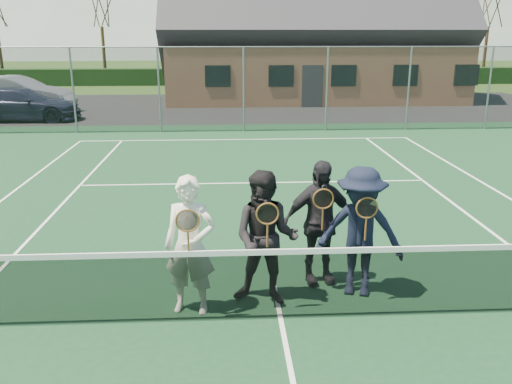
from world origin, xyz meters
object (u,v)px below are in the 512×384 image
car_b (17,95)px  clubhouse (311,22)px  tennis_net (281,281)px  player_b (266,238)px  player_c (319,222)px  player_d (360,232)px  car_c (22,104)px  player_a (190,246)px

car_b → clubhouse: bearing=-64.8°
tennis_net → player_b: bearing=108.1°
tennis_net → clubhouse: (4.00, 24.00, 3.45)m
player_c → clubhouse: bearing=81.7°
car_b → clubhouse: clubhouse is taller
player_d → clubhouse: bearing=83.0°
car_b → tennis_net: bearing=-147.4°
car_c → tennis_net: car_c is taller
player_b → clubhouse: bearing=80.0°
player_a → player_d: size_ratio=1.00×
car_c → tennis_net: size_ratio=0.39×
car_b → player_d: 21.24m
tennis_net → player_b: player_b is taller
tennis_net → player_b: (-0.16, 0.48, 0.38)m
player_a → player_d: (2.25, 0.37, -0.00)m
car_b → player_a: (8.82, -18.50, 0.11)m
car_b → player_c: (10.58, -17.72, 0.11)m
player_d → car_c: bearing=122.3°
tennis_net → clubhouse: clubhouse is taller
player_b → player_c: bearing=35.7°
car_b → car_c: size_ratio=1.08×
car_b → player_a: size_ratio=2.74×
car_b → player_a: bearing=-149.8°
car_c → player_a: (7.81, -16.29, 0.26)m
player_d → player_b: bearing=-172.8°
car_b → tennis_net: (9.94, -18.77, -0.27)m
player_b → player_d: bearing=7.2°
car_b → car_c: car_b is taller
car_b → player_a: player_a is taller
car_c → clubhouse: bearing=-59.6°
car_c → player_c: bearing=-147.8°
tennis_net → car_b: bearing=117.9°
car_c → player_d: bearing=-147.2°
player_b → player_d: (1.28, 0.16, -0.00)m
player_c → player_d: bearing=-40.1°
clubhouse → player_b: bearing=-100.0°
car_b → player_a: 20.49m
car_b → clubhouse: (13.94, 5.22, 3.18)m
player_d → player_a: bearing=-170.8°
car_b → clubhouse: size_ratio=0.32×
car_b → player_b: player_b is taller
car_c → player_d: (10.06, -15.92, 0.26)m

